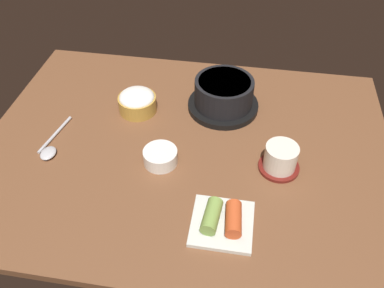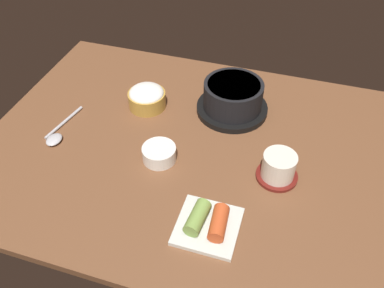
{
  "view_description": "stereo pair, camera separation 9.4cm",
  "coord_description": "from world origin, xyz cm",
  "px_view_note": "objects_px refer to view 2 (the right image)",
  "views": [
    {
      "loc": [
        13.07,
        -69.18,
        70.19
      ],
      "look_at": [
        2.0,
        -2.0,
        5.0
      ],
      "focal_mm": 37.41,
      "sensor_mm": 36.0,
      "label": 1
    },
    {
      "loc": [
        22.23,
        -67.01,
        70.19
      ],
      "look_at": [
        2.0,
        -2.0,
        5.0
      ],
      "focal_mm": 37.41,
      "sensor_mm": 36.0,
      "label": 2
    }
  ],
  "objects_px": {
    "banchan_cup_center": "(159,153)",
    "kimchi_plate": "(208,223)",
    "spoon": "(57,134)",
    "stone_pot": "(233,98)",
    "tea_cup_with_saucer": "(278,167)",
    "rice_bowl": "(147,97)"
  },
  "relations": [
    {
      "from": "banchan_cup_center",
      "to": "spoon",
      "type": "bearing_deg",
      "value": -179.72
    },
    {
      "from": "tea_cup_with_saucer",
      "to": "rice_bowl",
      "type": "bearing_deg",
      "value": 157.67
    },
    {
      "from": "stone_pot",
      "to": "rice_bowl",
      "type": "height_order",
      "value": "stone_pot"
    },
    {
      "from": "rice_bowl",
      "to": "banchan_cup_center",
      "type": "distance_m",
      "value": 0.21
    },
    {
      "from": "rice_bowl",
      "to": "tea_cup_with_saucer",
      "type": "distance_m",
      "value": 0.41
    },
    {
      "from": "rice_bowl",
      "to": "kimchi_plate",
      "type": "relative_size",
      "value": 0.81
    },
    {
      "from": "stone_pot",
      "to": "kimchi_plate",
      "type": "distance_m",
      "value": 0.38
    },
    {
      "from": "stone_pot",
      "to": "kimchi_plate",
      "type": "bearing_deg",
      "value": -84.12
    },
    {
      "from": "stone_pot",
      "to": "tea_cup_with_saucer",
      "type": "bearing_deg",
      "value": -53.25
    },
    {
      "from": "stone_pot",
      "to": "spoon",
      "type": "height_order",
      "value": "stone_pot"
    },
    {
      "from": "stone_pot",
      "to": "banchan_cup_center",
      "type": "xyz_separation_m",
      "value": [
        -0.12,
        -0.23,
        -0.02
      ]
    },
    {
      "from": "rice_bowl",
      "to": "kimchi_plate",
      "type": "xyz_separation_m",
      "value": [
        0.26,
        -0.33,
        -0.01
      ]
    },
    {
      "from": "banchan_cup_center",
      "to": "stone_pot",
      "type": "bearing_deg",
      "value": 61.77
    },
    {
      "from": "rice_bowl",
      "to": "banchan_cup_center",
      "type": "bearing_deg",
      "value": -60.25
    },
    {
      "from": "spoon",
      "to": "banchan_cup_center",
      "type": "bearing_deg",
      "value": 0.28
    },
    {
      "from": "rice_bowl",
      "to": "spoon",
      "type": "relative_size",
      "value": 0.62
    },
    {
      "from": "stone_pot",
      "to": "kimchi_plate",
      "type": "xyz_separation_m",
      "value": [
        0.04,
        -0.38,
        -0.03
      ]
    },
    {
      "from": "tea_cup_with_saucer",
      "to": "spoon",
      "type": "bearing_deg",
      "value": -177.24
    },
    {
      "from": "kimchi_plate",
      "to": "spoon",
      "type": "distance_m",
      "value": 0.46
    },
    {
      "from": "stone_pot",
      "to": "rice_bowl",
      "type": "relative_size",
      "value": 1.88
    },
    {
      "from": "banchan_cup_center",
      "to": "spoon",
      "type": "distance_m",
      "value": 0.27
    },
    {
      "from": "banchan_cup_center",
      "to": "kimchi_plate",
      "type": "height_order",
      "value": "kimchi_plate"
    }
  ]
}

